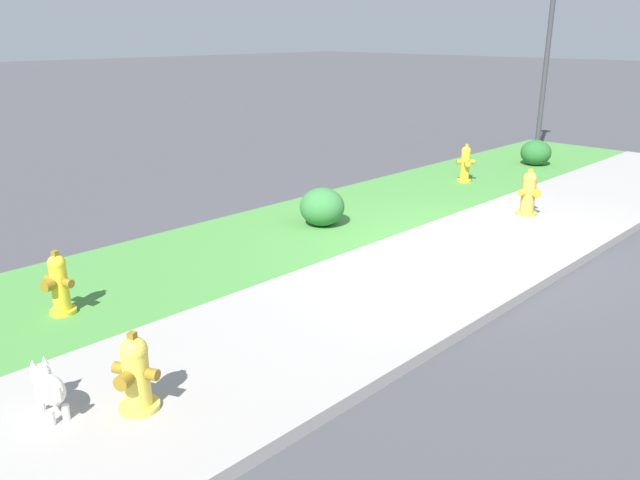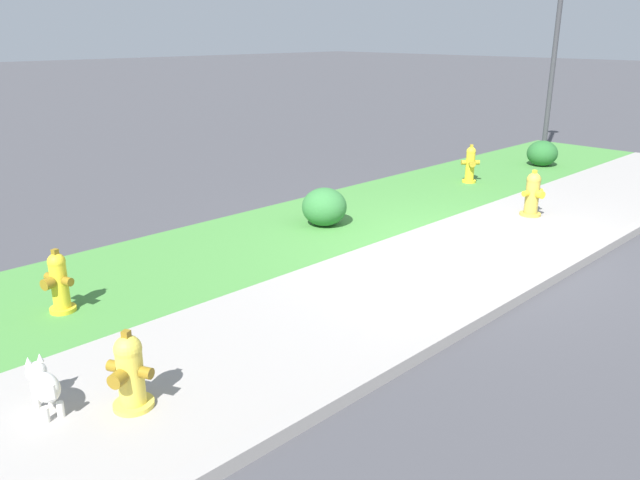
% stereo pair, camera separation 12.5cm
% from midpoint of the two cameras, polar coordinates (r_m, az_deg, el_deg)
% --- Properties ---
extents(ground_plane, '(120.00, 120.00, 0.00)m').
position_cam_midpoint_polar(ground_plane, '(8.55, 13.10, -1.02)').
color(ground_plane, '#424247').
extents(sidewalk_pavement, '(18.00, 2.26, 0.01)m').
position_cam_midpoint_polar(sidewalk_pavement, '(8.54, 13.10, -0.99)').
color(sidewalk_pavement, '#9E9993').
rests_on(sidewalk_pavement, ground).
extents(grass_verge, '(18.00, 2.52, 0.01)m').
position_cam_midpoint_polar(grass_verge, '(9.91, 1.32, 2.22)').
color(grass_verge, '#47893D').
rests_on(grass_verge, ground).
extents(street_curb, '(18.00, 0.16, 0.12)m').
position_cam_midpoint_polar(street_curb, '(8.01, 20.48, -2.61)').
color(street_curb, '#9E9993').
rests_on(street_curb, ground).
extents(fire_hydrant_by_grass_verge, '(0.33, 0.36, 0.69)m').
position_cam_midpoint_polar(fire_hydrant_by_grass_verge, '(6.97, -23.24, -3.74)').
color(fire_hydrant_by_grass_verge, yellow).
rests_on(fire_hydrant_by_grass_verge, ground).
extents(fire_hydrant_far_end, '(0.40, 0.38, 0.74)m').
position_cam_midpoint_polar(fire_hydrant_far_end, '(10.40, 18.21, 4.08)').
color(fire_hydrant_far_end, gold).
rests_on(fire_hydrant_far_end, ground).
extents(fire_hydrant_across_street, '(0.33, 0.33, 0.74)m').
position_cam_midpoint_polar(fire_hydrant_across_street, '(12.42, 12.87, 6.79)').
color(fire_hydrant_across_street, yellow).
rests_on(fire_hydrant_across_street, ground).
extents(fire_hydrant_near_corner, '(0.37, 0.39, 0.67)m').
position_cam_midpoint_polar(fire_hydrant_near_corner, '(5.07, -17.20, -11.64)').
color(fire_hydrant_near_corner, yellow).
rests_on(fire_hydrant_near_corner, ground).
extents(small_white_dog, '(0.23, 0.52, 0.41)m').
position_cam_midpoint_polar(small_white_dog, '(5.30, -24.20, -12.21)').
color(small_white_dog, white).
rests_on(small_white_dog, ground).
extents(street_lamp, '(0.32, 0.32, 4.90)m').
position_cam_midpoint_polar(street_lamp, '(15.24, 20.22, 19.10)').
color(street_lamp, '#3D3D42').
rests_on(street_lamp, ground).
extents(shrub_bush_mid_verge, '(0.67, 0.67, 0.57)m').
position_cam_midpoint_polar(shrub_bush_mid_verge, '(9.37, -0.19, 3.05)').
color(shrub_bush_mid_verge, '#337538').
rests_on(shrub_bush_mid_verge, ground).
extents(shrub_bush_near_lamp, '(0.64, 0.64, 0.55)m').
position_cam_midpoint_polar(shrub_bush_near_lamp, '(14.48, 18.90, 7.57)').
color(shrub_bush_near_lamp, '#28662D').
rests_on(shrub_bush_near_lamp, ground).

